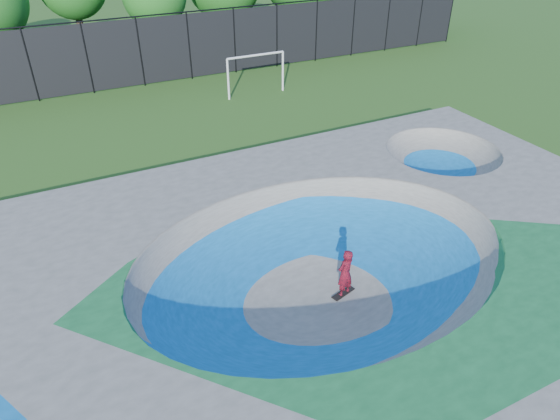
{
  "coord_description": "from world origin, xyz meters",
  "views": [
    {
      "loc": [
        -6.06,
        -9.33,
        9.83
      ],
      "look_at": [
        0.16,
        3.0,
        1.1
      ],
      "focal_mm": 32.0,
      "sensor_mm": 36.0,
      "label": 1
    }
  ],
  "objects": [
    {
      "name": "ground",
      "position": [
        0.0,
        0.0,
        0.0
      ],
      "size": [
        120.0,
        120.0,
        0.0
      ],
      "primitive_type": "plane",
      "color": "#295317",
      "rests_on": "ground"
    },
    {
      "name": "skate_deck",
      "position": [
        0.0,
        0.0,
        0.75
      ],
      "size": [
        22.0,
        14.0,
        1.5
      ],
      "primitive_type": "cube",
      "color": "gray",
      "rests_on": "ground"
    },
    {
      "name": "skater",
      "position": [
        0.52,
        -0.37,
        0.78
      ],
      "size": [
        0.65,
        0.52,
        1.56
      ],
      "primitive_type": "imported",
      "rotation": [
        0.0,
        0.0,
        3.42
      ],
      "color": "#B60E26",
      "rests_on": "ground"
    },
    {
      "name": "skateboard",
      "position": [
        0.52,
        -0.37,
        0.03
      ],
      "size": [
        0.81,
        0.41,
        0.05
      ],
      "primitive_type": "cube",
      "rotation": [
        0.0,
        0.0,
        0.26
      ],
      "color": "black",
      "rests_on": "ground"
    },
    {
      "name": "soccer_goal",
      "position": [
        5.39,
        16.4,
        1.63
      ],
      "size": [
        3.54,
        0.12,
        2.34
      ],
      "color": "silver",
      "rests_on": "ground"
    },
    {
      "name": "fence",
      "position": [
        0.0,
        21.0,
        2.1
      ],
      "size": [
        48.09,
        0.09,
        4.04
      ],
      "color": "black",
      "rests_on": "ground"
    }
  ]
}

